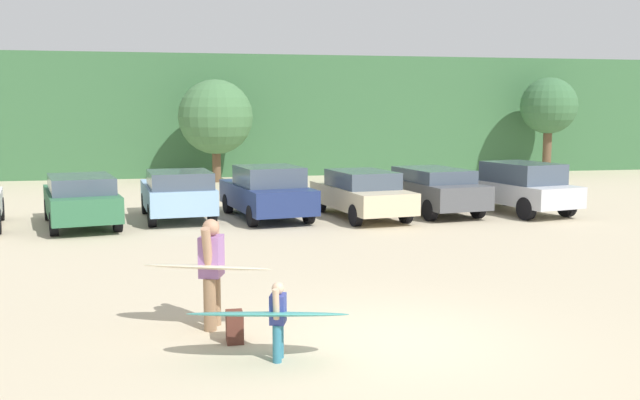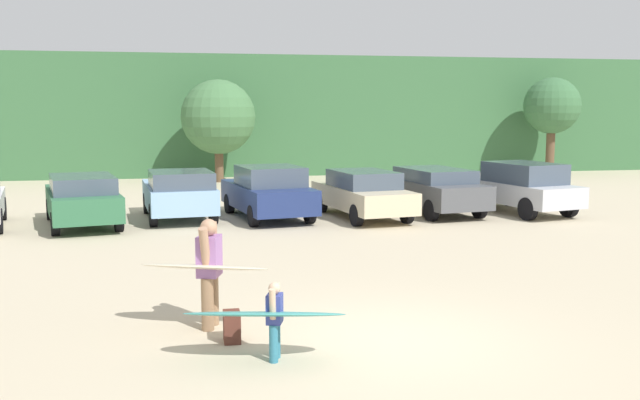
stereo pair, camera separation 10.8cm
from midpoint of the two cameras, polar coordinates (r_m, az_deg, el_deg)
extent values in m
plane|color=#C1B293|center=(10.68, 5.67, -11.08)|extent=(120.00, 120.00, 0.00)
cube|color=#38663D|center=(41.81, -6.94, 6.78)|extent=(108.00, 12.00, 6.10)
cylinder|color=brown|center=(33.51, -8.00, 2.77)|extent=(0.40, 0.40, 1.56)
sphere|color=#427042|center=(33.41, -8.07, 6.62)|extent=(3.45, 3.45, 3.45)
cylinder|color=brown|center=(38.54, 18.05, 3.65)|extent=(0.44, 0.44, 2.35)
sphere|color=#38663D|center=(38.48, 18.19, 7.20)|extent=(2.86, 2.86, 2.86)
cylinder|color=black|center=(23.77, -24.02, -0.64)|extent=(0.35, 0.73, 0.70)
cube|color=#2D6642|center=(21.77, -18.40, -0.19)|extent=(2.75, 4.83, 0.70)
cube|color=#3F4C5B|center=(21.40, -18.39, 1.25)|extent=(2.19, 2.88, 0.46)
cylinder|color=black|center=(23.26, -20.69, -0.71)|extent=(0.35, 0.67, 0.64)
cylinder|color=black|center=(23.38, -16.65, -0.51)|extent=(0.35, 0.67, 0.64)
cylinder|color=black|center=(20.29, -20.33, -1.80)|extent=(0.35, 0.67, 0.64)
cylinder|color=black|center=(20.42, -15.70, -1.56)|extent=(0.35, 0.67, 0.64)
cube|color=#84ADD1|center=(22.39, -11.16, 0.30)|extent=(2.37, 4.38, 0.73)
cube|color=#3F4C5B|center=(21.47, -10.96, 1.64)|extent=(2.00, 2.36, 0.49)
cylinder|color=black|center=(23.74, -13.57, -0.26)|extent=(0.29, 0.69, 0.67)
cylinder|color=black|center=(23.90, -9.42, -0.10)|extent=(0.29, 0.69, 0.67)
cylinder|color=black|center=(20.99, -13.09, -1.20)|extent=(0.29, 0.69, 0.67)
cylinder|color=black|center=(21.18, -8.41, -1.02)|extent=(0.29, 0.69, 0.67)
cube|color=navy|center=(22.13, -4.09, 0.30)|extent=(2.65, 4.71, 0.73)
cube|color=#3F4C5B|center=(21.76, -3.88, 1.94)|extent=(2.10, 2.35, 0.59)
cylinder|color=black|center=(23.36, -7.15, -0.28)|extent=(0.32, 0.66, 0.63)
cylinder|color=black|center=(23.82, -3.11, -0.09)|extent=(0.32, 0.66, 0.63)
cylinder|color=black|center=(20.54, -5.21, -1.29)|extent=(0.32, 0.66, 0.63)
cylinder|color=black|center=(21.06, -0.68, -1.04)|extent=(0.32, 0.66, 0.63)
cube|color=beige|center=(22.24, 3.53, 0.24)|extent=(2.45, 4.82, 0.65)
cube|color=#3F4C5B|center=(22.09, 3.64, 1.70)|extent=(1.98, 2.58, 0.51)
cylinder|color=black|center=(23.40, 0.26, -0.20)|extent=(0.31, 0.67, 0.64)
cylinder|color=black|center=(23.98, 3.88, -0.03)|extent=(0.31, 0.67, 0.64)
cylinder|color=black|center=(20.59, 3.11, -1.23)|extent=(0.31, 0.67, 0.64)
cylinder|color=black|center=(21.25, 7.12, -1.01)|extent=(0.31, 0.67, 0.64)
cube|color=#4C4F54|center=(23.44, 9.14, 0.65)|extent=(2.51, 4.75, 0.74)
cube|color=#3F4C5B|center=(23.28, 9.31, 2.01)|extent=(2.09, 2.91, 0.41)
cylinder|color=black|center=(24.43, 5.73, 0.10)|extent=(0.32, 0.68, 0.66)
cylinder|color=black|center=(25.18, 9.18, 0.26)|extent=(0.32, 0.68, 0.66)
cylinder|color=black|center=(21.79, 9.06, -0.82)|extent=(0.32, 0.68, 0.66)
cylinder|color=black|center=(22.63, 12.79, -0.61)|extent=(0.32, 0.68, 0.66)
cube|color=silver|center=(24.15, 15.74, 0.63)|extent=(2.72, 4.67, 0.66)
cube|color=#3F4C5B|center=(23.88, 16.19, 2.12)|extent=(2.14, 2.72, 0.65)
cylinder|color=black|center=(24.83, 12.16, 0.14)|extent=(0.37, 0.74, 0.71)
cylinder|color=black|center=(25.80, 15.06, 0.32)|extent=(0.37, 0.74, 0.71)
cylinder|color=black|center=(22.57, 16.46, -0.69)|extent=(0.37, 0.74, 0.71)
cylinder|color=black|center=(23.64, 19.45, -0.46)|extent=(0.37, 0.74, 0.71)
cylinder|color=#8C6B4C|center=(11.06, -8.73, -8.27)|extent=(0.19, 0.19, 0.82)
cylinder|color=#8C6B4C|center=(11.34, -8.34, -7.88)|extent=(0.19, 0.19, 0.82)
cube|color=#9966A5|center=(11.03, -8.60, -4.45)|extent=(0.42, 0.49, 0.63)
sphere|color=tan|center=(10.95, -8.65, -2.18)|extent=(0.26, 0.26, 0.26)
cylinder|color=tan|center=(10.78, -8.94, -3.85)|extent=(0.23, 0.35, 0.67)
cylinder|color=tan|center=(11.22, -8.31, -3.40)|extent=(0.18, 0.21, 0.67)
cylinder|color=teal|center=(9.67, -3.41, -11.43)|extent=(0.12, 0.12, 0.51)
cylinder|color=teal|center=(9.84, -3.23, -11.09)|extent=(0.12, 0.12, 0.51)
cube|color=#333D8C|center=(9.62, -3.34, -8.70)|extent=(0.27, 0.31, 0.39)
sphere|color=#D8AD8C|center=(9.55, -3.35, -7.09)|extent=(0.16, 0.16, 0.16)
cylinder|color=#D8AD8C|center=(9.45, -3.50, -8.33)|extent=(0.13, 0.16, 0.42)
cylinder|color=#D8AD8C|center=(9.73, -3.20, -7.88)|extent=(0.14, 0.22, 0.42)
ellipsoid|color=beige|center=(10.98, -9.00, -5.33)|extent=(2.09, 1.23, 0.19)
ellipsoid|color=teal|center=(9.64, -4.18, -9.11)|extent=(2.27, 1.05, 0.23)
cube|color=#592D23|center=(10.54, -6.79, -10.06)|extent=(0.24, 0.34, 0.45)
camera|label=1|loc=(0.05, -89.81, 0.02)|focal=39.89mm
camera|label=2|loc=(0.05, 90.19, -0.02)|focal=39.89mm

